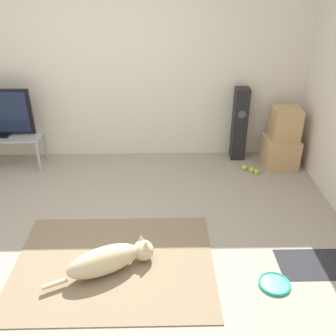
{
  "coord_description": "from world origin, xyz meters",
  "views": [
    {
      "loc": [
        0.63,
        -2.82,
        2.42
      ],
      "look_at": [
        0.71,
        0.79,
        0.45
      ],
      "focal_mm": 40.0,
      "sensor_mm": 36.0,
      "label": 1
    }
  ],
  "objects_px": {
    "tennis_ball_near_speaker": "(257,172)",
    "frisbee": "(275,284)",
    "dog": "(110,259)",
    "tennis_ball_loose_on_carpet": "(244,168)",
    "cardboard_box_upper": "(286,123)",
    "cardboard_box_lower": "(280,152)",
    "floor_speaker": "(239,124)",
    "tennis_ball_by_boxes": "(252,170)"
  },
  "relations": [
    {
      "from": "cardboard_box_upper",
      "to": "floor_speaker",
      "type": "height_order",
      "value": "floor_speaker"
    },
    {
      "from": "cardboard_box_lower",
      "to": "tennis_ball_near_speaker",
      "type": "relative_size",
      "value": 6.7
    },
    {
      "from": "frisbee",
      "to": "tennis_ball_near_speaker",
      "type": "height_order",
      "value": "tennis_ball_near_speaker"
    },
    {
      "from": "cardboard_box_lower",
      "to": "tennis_ball_near_speaker",
      "type": "xyz_separation_m",
      "value": [
        -0.36,
        -0.25,
        -0.16
      ]
    },
    {
      "from": "floor_speaker",
      "to": "dog",
      "type": "bearing_deg",
      "value": -124.7
    },
    {
      "from": "cardboard_box_lower",
      "to": "floor_speaker",
      "type": "height_order",
      "value": "floor_speaker"
    },
    {
      "from": "tennis_ball_loose_on_carpet",
      "to": "tennis_ball_by_boxes",
      "type": "bearing_deg",
      "value": -32.57
    },
    {
      "from": "cardboard_box_upper",
      "to": "floor_speaker",
      "type": "bearing_deg",
      "value": 158.65
    },
    {
      "from": "dog",
      "to": "cardboard_box_upper",
      "type": "relative_size",
      "value": 2.26
    },
    {
      "from": "tennis_ball_near_speaker",
      "to": "tennis_ball_loose_on_carpet",
      "type": "xyz_separation_m",
      "value": [
        -0.14,
        0.11,
        0.0
      ]
    },
    {
      "from": "tennis_ball_near_speaker",
      "to": "tennis_ball_loose_on_carpet",
      "type": "bearing_deg",
      "value": 142.22
    },
    {
      "from": "frisbee",
      "to": "tennis_ball_loose_on_carpet",
      "type": "relative_size",
      "value": 4.16
    },
    {
      "from": "floor_speaker",
      "to": "tennis_ball_loose_on_carpet",
      "type": "distance_m",
      "value": 0.6
    },
    {
      "from": "cardboard_box_lower",
      "to": "tennis_ball_loose_on_carpet",
      "type": "bearing_deg",
      "value": -163.73
    },
    {
      "from": "cardboard_box_lower",
      "to": "floor_speaker",
      "type": "bearing_deg",
      "value": 156.99
    },
    {
      "from": "cardboard_box_lower",
      "to": "tennis_ball_loose_on_carpet",
      "type": "relative_size",
      "value": 6.7
    },
    {
      "from": "tennis_ball_near_speaker",
      "to": "frisbee",
      "type": "bearing_deg",
      "value": -98.5
    },
    {
      "from": "cardboard_box_upper",
      "to": "cardboard_box_lower",
      "type": "bearing_deg",
      "value": -151.53
    },
    {
      "from": "cardboard_box_upper",
      "to": "tennis_ball_near_speaker",
      "type": "distance_m",
      "value": 0.73
    },
    {
      "from": "frisbee",
      "to": "floor_speaker",
      "type": "bearing_deg",
      "value": 87.34
    },
    {
      "from": "dog",
      "to": "tennis_ball_by_boxes",
      "type": "height_order",
      "value": "dog"
    },
    {
      "from": "cardboard_box_upper",
      "to": "tennis_ball_loose_on_carpet",
      "type": "height_order",
      "value": "cardboard_box_upper"
    },
    {
      "from": "dog",
      "to": "cardboard_box_lower",
      "type": "distance_m",
      "value": 2.87
    },
    {
      "from": "floor_speaker",
      "to": "tennis_ball_loose_on_carpet",
      "type": "bearing_deg",
      "value": -84.49
    },
    {
      "from": "dog",
      "to": "tennis_ball_loose_on_carpet",
      "type": "bearing_deg",
      "value": 49.59
    },
    {
      "from": "cardboard_box_upper",
      "to": "frisbee",
      "type": "bearing_deg",
      "value": -106.82
    },
    {
      "from": "tennis_ball_by_boxes",
      "to": "tennis_ball_near_speaker",
      "type": "xyz_separation_m",
      "value": [
        0.05,
        -0.05,
        0.0
      ]
    },
    {
      "from": "cardboard_box_lower",
      "to": "cardboard_box_upper",
      "type": "bearing_deg",
      "value": 28.47
    },
    {
      "from": "dog",
      "to": "tennis_ball_near_speaker",
      "type": "bearing_deg",
      "value": 45.4
    },
    {
      "from": "frisbee",
      "to": "tennis_ball_near_speaker",
      "type": "relative_size",
      "value": 4.16
    },
    {
      "from": "cardboard_box_upper",
      "to": "tennis_ball_by_boxes",
      "type": "bearing_deg",
      "value": -153.9
    },
    {
      "from": "dog",
      "to": "cardboard_box_upper",
      "type": "xyz_separation_m",
      "value": [
        2.09,
        2.0,
        0.46
      ]
    },
    {
      "from": "dog",
      "to": "tennis_ball_loose_on_carpet",
      "type": "relative_size",
      "value": 14.12
    },
    {
      "from": "floor_speaker",
      "to": "tennis_ball_loose_on_carpet",
      "type": "xyz_separation_m",
      "value": [
        0.04,
        -0.37,
        -0.47
      ]
    },
    {
      "from": "dog",
      "to": "tennis_ball_near_speaker",
      "type": "xyz_separation_m",
      "value": [
        1.71,
        1.74,
        -0.1
      ]
    },
    {
      "from": "dog",
      "to": "frisbee",
      "type": "relative_size",
      "value": 3.39
    },
    {
      "from": "floor_speaker",
      "to": "tennis_ball_by_boxes",
      "type": "xyz_separation_m",
      "value": [
        0.12,
        -0.43,
        -0.47
      ]
    },
    {
      "from": "tennis_ball_by_boxes",
      "to": "tennis_ball_loose_on_carpet",
      "type": "distance_m",
      "value": 0.1
    },
    {
      "from": "tennis_ball_near_speaker",
      "to": "tennis_ball_loose_on_carpet",
      "type": "distance_m",
      "value": 0.18
    },
    {
      "from": "tennis_ball_by_boxes",
      "to": "frisbee",
      "type": "bearing_deg",
      "value": -96.73
    },
    {
      "from": "dog",
      "to": "floor_speaker",
      "type": "distance_m",
      "value": 2.72
    },
    {
      "from": "tennis_ball_by_boxes",
      "to": "tennis_ball_loose_on_carpet",
      "type": "relative_size",
      "value": 1.0
    }
  ]
}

